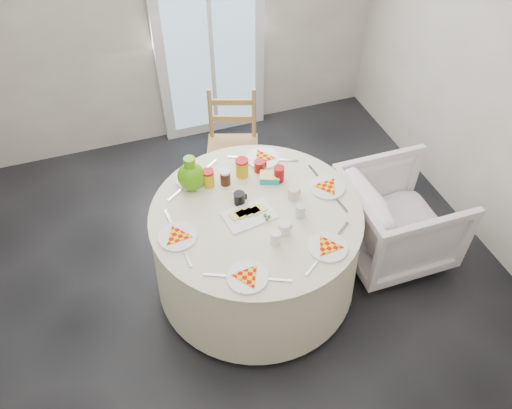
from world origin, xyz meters
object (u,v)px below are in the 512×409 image
object	(u,v)px
armchair	(398,215)
green_pitcher	(191,171)
table	(256,248)
wooden_chair	(233,147)

from	to	relation	value
armchair	green_pitcher	xyz separation A→B (m)	(-1.42, 0.43, 0.48)
armchair	green_pitcher	bearing A→B (deg)	73.82
armchair	green_pitcher	size ratio (longest dim) A/B	3.25
table	green_pitcher	xyz separation A→B (m)	(-0.33, 0.37, 0.49)
armchair	table	bearing A→B (deg)	87.45
table	armchair	xyz separation A→B (m)	(1.09, -0.06, 0.02)
wooden_chair	green_pitcher	xyz separation A→B (m)	(-0.47, -0.64, 0.40)
wooden_chair	table	bearing A→B (deg)	-79.40
wooden_chair	armchair	xyz separation A→B (m)	(0.94, -1.06, -0.08)
table	armchair	distance (m)	1.09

